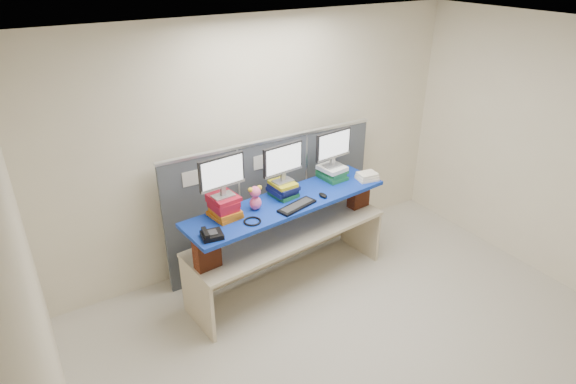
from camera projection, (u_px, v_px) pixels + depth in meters
room at (381, 220)px, 3.89m from camera, size 5.00×4.00×2.80m
cubicle_partition at (273, 201)px, 5.53m from camera, size 2.60×0.06×1.53m
desk at (288, 242)px, 5.16m from camera, size 2.31×0.90×0.69m
brick_pier_left at (207, 252)px, 4.45m from camera, size 0.25×0.15×0.32m
brick_pier_right at (359, 193)px, 5.52m from camera, size 0.25×0.15×0.32m
blue_board at (288, 202)px, 4.94m from camera, size 2.29×0.80×0.04m
book_stack_left at (224, 206)px, 4.60m from camera, size 0.29×0.34×0.22m
book_stack_center at (283, 189)px, 4.99m from camera, size 0.27×0.32×0.16m
book_stack_right at (332, 172)px, 5.37m from camera, size 0.29×0.33×0.16m
monitor_left at (222, 174)px, 4.44m from camera, size 0.47×0.15×0.41m
monitor_center at (283, 161)px, 4.85m from camera, size 0.47×0.15×0.41m
monitor_right at (333, 146)px, 5.23m from camera, size 0.47×0.15×0.41m
keyboard at (297, 206)px, 4.80m from camera, size 0.46×0.25×0.03m
mouse at (323, 195)px, 5.00m from camera, size 0.08×0.13×0.04m
desk_phone at (211, 235)px, 4.29m from camera, size 0.21×0.20×0.08m
headset at (252, 221)px, 4.54m from camera, size 0.22×0.22×0.02m
plush_toy at (255, 198)px, 4.71m from camera, size 0.15×0.11×0.25m
binder_stack at (367, 176)px, 5.37m from camera, size 0.25×0.21×0.08m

